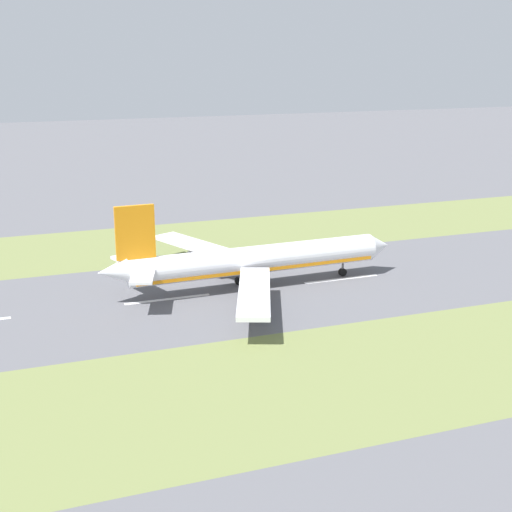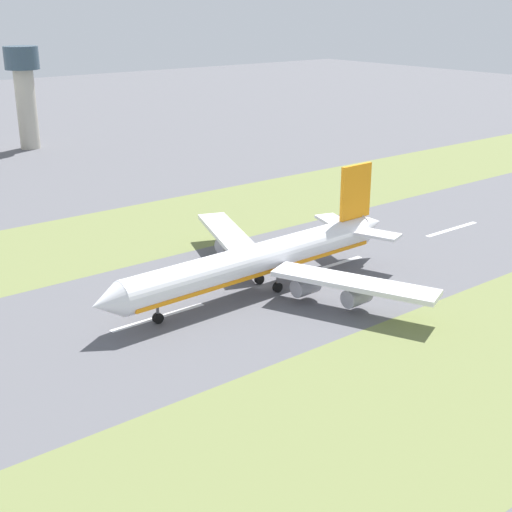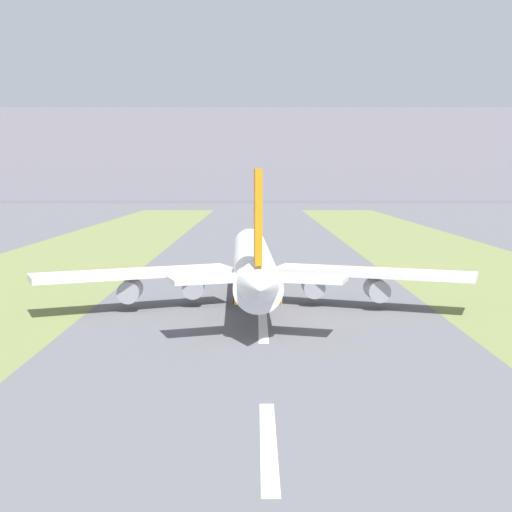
% 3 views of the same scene
% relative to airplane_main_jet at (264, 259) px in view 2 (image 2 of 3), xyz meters
% --- Properties ---
extents(ground_plane, '(800.00, 800.00, 0.00)m').
position_rel_airplane_main_jet_xyz_m(ground_plane, '(1.34, -1.21, -6.02)').
color(ground_plane, '#56565B').
extents(grass_median_west, '(40.00, 600.00, 0.01)m').
position_rel_airplane_main_jet_xyz_m(grass_median_west, '(-43.66, -1.21, -6.02)').
color(grass_median_west, olive).
rests_on(grass_median_west, ground).
extents(grass_median_east, '(40.00, 600.00, 0.01)m').
position_rel_airplane_main_jet_xyz_m(grass_median_east, '(46.34, -1.21, -6.02)').
color(grass_median_east, olive).
rests_on(grass_median_east, ground).
extents(centreline_dash_near, '(1.20, 18.00, 0.01)m').
position_rel_airplane_main_jet_xyz_m(centreline_dash_near, '(1.34, -58.10, -6.01)').
color(centreline_dash_near, silver).
rests_on(centreline_dash_near, ground).
extents(centreline_dash_mid, '(1.20, 18.00, 0.01)m').
position_rel_airplane_main_jet_xyz_m(centreline_dash_mid, '(1.34, -18.10, -6.01)').
color(centreline_dash_mid, silver).
rests_on(centreline_dash_mid, ground).
extents(centreline_dash_far, '(1.20, 18.00, 0.01)m').
position_rel_airplane_main_jet_xyz_m(centreline_dash_far, '(1.34, 21.90, -6.01)').
color(centreline_dash_far, silver).
rests_on(centreline_dash_far, ground).
extents(airplane_main_jet, '(64.11, 67.12, 20.20)m').
position_rel_airplane_main_jet_xyz_m(airplane_main_jet, '(0.00, 0.00, 0.00)').
color(airplane_main_jet, white).
rests_on(airplane_main_jet, ground).
extents(control_tower, '(12.00, 12.00, 35.88)m').
position_rel_airplane_main_jet_xyz_m(control_tower, '(157.94, -18.16, 16.11)').
color(control_tower, '#B2AD9E').
rests_on(control_tower, ground).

